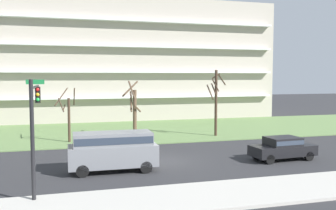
# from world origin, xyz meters

# --- Properties ---
(ground) EXTENTS (160.00, 160.00, 0.00)m
(ground) POSITION_xyz_m (0.00, 0.00, 0.00)
(ground) COLOR #2D2D30
(sidewalk_curb_near) EXTENTS (80.00, 4.00, 0.15)m
(sidewalk_curb_near) POSITION_xyz_m (0.00, -8.00, 0.07)
(sidewalk_curb_near) COLOR #BCB7AD
(sidewalk_curb_near) RESTS_ON ground
(grass_lawn_strip) EXTENTS (80.00, 16.00, 0.08)m
(grass_lawn_strip) POSITION_xyz_m (0.00, 14.00, 0.04)
(grass_lawn_strip) COLOR #66844C
(grass_lawn_strip) RESTS_ON ground
(apartment_building) EXTENTS (43.04, 11.28, 15.55)m
(apartment_building) POSITION_xyz_m (0.00, 27.16, 7.78)
(apartment_building) COLOR #B2A899
(apartment_building) RESTS_ON ground
(tree_left) EXTENTS (1.73, 2.08, 4.70)m
(tree_left) POSITION_xyz_m (-6.06, 8.80, 2.36)
(tree_left) COLOR #423023
(tree_left) RESTS_ON ground
(tree_center) EXTENTS (1.71, 1.76, 5.26)m
(tree_center) POSITION_xyz_m (-0.17, 9.85, 2.64)
(tree_center) COLOR brown
(tree_center) RESTS_ON ground
(tree_right) EXTENTS (1.67, 1.57, 6.26)m
(tree_right) POSITION_xyz_m (7.38, 8.52, 3.43)
(tree_right) COLOR #423023
(tree_right) RESTS_ON ground
(van_gray_near_left) EXTENTS (5.23, 2.07, 2.36)m
(van_gray_near_left) POSITION_xyz_m (-3.66, -2.00, 1.40)
(van_gray_near_left) COLOR slate
(van_gray_near_left) RESTS_ON ground
(sedan_black_center_left) EXTENTS (4.49, 2.04, 1.57)m
(sedan_black_center_left) POSITION_xyz_m (7.83, -2.00, 0.87)
(sedan_black_center_left) COLOR black
(sedan_black_center_left) RESTS_ON ground
(traffic_signal_mast) EXTENTS (0.90, 5.08, 5.54)m
(traffic_signal_mast) POSITION_xyz_m (-7.82, -4.79, 3.82)
(traffic_signal_mast) COLOR black
(traffic_signal_mast) RESTS_ON ground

